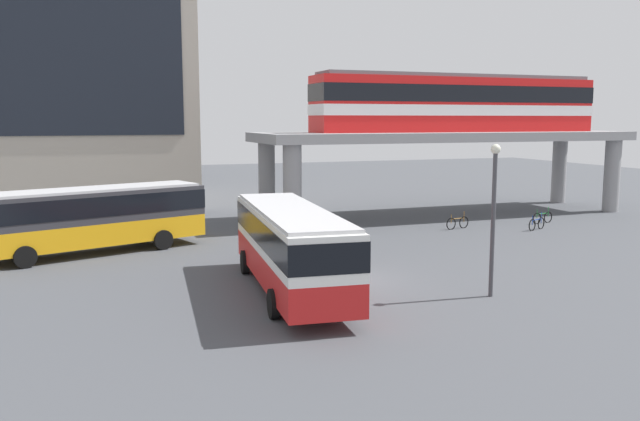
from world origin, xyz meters
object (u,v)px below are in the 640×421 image
object	(u,v)px
bus_secondary	(92,213)
bicycle_blue	(537,224)
train	(457,103)
bicycle_green	(542,218)
station_building	(25,72)
bicycle_brown	(458,223)
bus_main	(291,241)

from	to	relation	value
bus_secondary	bicycle_blue	size ratio (longest dim) A/B	6.74
train	bicycle_green	size ratio (longest dim) A/B	11.56
bus_secondary	train	bearing A→B (deg)	13.31
train	bicycle_blue	world-z (taller)	train
station_building	bicycle_brown	size ratio (longest dim) A/B	13.33
bicycle_blue	bicycle_green	world-z (taller)	same
bicycle_green	train	bearing A→B (deg)	118.88
bus_main	bicycle_brown	size ratio (longest dim) A/B	6.39
train	bicycle_green	xyz separation A→B (m)	(3.03, -5.50, -7.27)
station_building	bicycle_green	bearing A→B (deg)	-34.60
bus_secondary	bicycle_brown	world-z (taller)	bus_secondary
train	bus_secondary	size ratio (longest dim) A/B	1.81
bicycle_blue	bus_main	bearing A→B (deg)	-154.74
bus_main	train	bearing A→B (deg)	43.18
station_building	bus_main	size ratio (longest dim) A/B	2.09
bicycle_brown	bicycle_blue	world-z (taller)	same
bus_main	bicycle_blue	bearing A→B (deg)	25.26
train	bus_main	world-z (taller)	train
train	bicycle_green	distance (m)	9.61
bus_secondary	bicycle_brown	distance (m)	20.76
bus_main	bicycle_blue	world-z (taller)	bus_main
bicycle_brown	bicycle_green	xyz separation A→B (m)	(6.18, -0.03, 0.00)
train	bicycle_brown	xyz separation A→B (m)	(-3.15, -5.47, -7.27)
station_building	bus_main	world-z (taller)	station_building
station_building	bicycle_green	distance (m)	38.50
train	bus_secondary	xyz separation A→B (m)	(-23.84, -5.64, -5.64)
train	bus_main	size ratio (longest dim) A/B	1.82
station_building	bicycle_brown	distance (m)	33.76
train	bicycle_blue	size ratio (longest dim) A/B	12.23
bus_secondary	bicycle_brown	size ratio (longest dim) A/B	6.40
station_building	bicycle_brown	xyz separation A→B (m)	(24.49, -21.13, -9.68)
bus_main	bicycle_green	distance (m)	22.69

